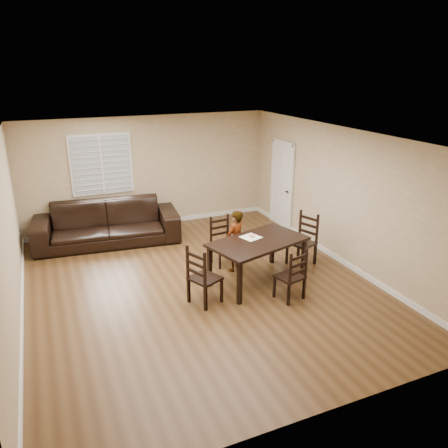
{
  "coord_description": "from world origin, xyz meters",
  "views": [
    {
      "loc": [
        -2.39,
        -6.73,
        3.81
      ],
      "look_at": [
        0.62,
        0.31,
        1.0
      ],
      "focal_mm": 35.0,
      "sensor_mm": 36.0,
      "label": 1
    }
  ],
  "objects_px": {
    "dining_table": "(258,245)",
    "chair_right": "(306,240)",
    "chair_far": "(295,278)",
    "child": "(235,241)",
    "chair_near": "(221,241)",
    "sofa": "(107,223)",
    "chair_left": "(200,279)",
    "donut": "(252,236)"
  },
  "relations": [
    {
      "from": "sofa",
      "to": "chair_left",
      "type": "bearing_deg",
      "value": -67.88
    },
    {
      "from": "chair_near",
      "to": "chair_left",
      "type": "distance_m",
      "value": 1.76
    },
    {
      "from": "chair_right",
      "to": "sofa",
      "type": "distance_m",
      "value": 4.4
    },
    {
      "from": "dining_table",
      "to": "child",
      "type": "height_order",
      "value": "child"
    },
    {
      "from": "child",
      "to": "dining_table",
      "type": "bearing_deg",
      "value": 77.76
    },
    {
      "from": "chair_near",
      "to": "chair_left",
      "type": "bearing_deg",
      "value": -130.36
    },
    {
      "from": "chair_far",
      "to": "donut",
      "type": "bearing_deg",
      "value": -89.45
    },
    {
      "from": "dining_table",
      "to": "chair_near",
      "type": "distance_m",
      "value": 1.14
    },
    {
      "from": "chair_far",
      "to": "child",
      "type": "bearing_deg",
      "value": -88.27
    },
    {
      "from": "chair_near",
      "to": "chair_right",
      "type": "relative_size",
      "value": 0.93
    },
    {
      "from": "dining_table",
      "to": "chair_far",
      "type": "height_order",
      "value": "chair_far"
    },
    {
      "from": "chair_far",
      "to": "donut",
      "type": "relative_size",
      "value": 8.55
    },
    {
      "from": "chair_right",
      "to": "sofa",
      "type": "xyz_separation_m",
      "value": [
        -3.51,
        2.65,
        -0.02
      ]
    },
    {
      "from": "chair_far",
      "to": "sofa",
      "type": "distance_m",
      "value": 4.62
    },
    {
      "from": "chair_near",
      "to": "chair_right",
      "type": "bearing_deg",
      "value": -29.79
    },
    {
      "from": "chair_left",
      "to": "dining_table",
      "type": "bearing_deg",
      "value": -97.01
    },
    {
      "from": "dining_table",
      "to": "chair_near",
      "type": "height_order",
      "value": "chair_near"
    },
    {
      "from": "sofa",
      "to": "child",
      "type": "bearing_deg",
      "value": -43.1
    },
    {
      "from": "donut",
      "to": "chair_left",
      "type": "bearing_deg",
      "value": -155.12
    },
    {
      "from": "dining_table",
      "to": "chair_far",
      "type": "bearing_deg",
      "value": -90.23
    },
    {
      "from": "chair_right",
      "to": "donut",
      "type": "height_order",
      "value": "chair_right"
    },
    {
      "from": "child",
      "to": "chair_near",
      "type": "bearing_deg",
      "value": -104.77
    },
    {
      "from": "donut",
      "to": "chair_right",
      "type": "bearing_deg",
      "value": 7.81
    },
    {
      "from": "chair_near",
      "to": "chair_far",
      "type": "distance_m",
      "value": 2.02
    },
    {
      "from": "child",
      "to": "donut",
      "type": "height_order",
      "value": "child"
    },
    {
      "from": "chair_far",
      "to": "chair_right",
      "type": "distance_m",
      "value": 1.63
    },
    {
      "from": "chair_near",
      "to": "chair_right",
      "type": "distance_m",
      "value": 1.71
    },
    {
      "from": "dining_table",
      "to": "donut",
      "type": "distance_m",
      "value": 0.23
    },
    {
      "from": "dining_table",
      "to": "chair_right",
      "type": "bearing_deg",
      "value": 0.49
    },
    {
      "from": "chair_right",
      "to": "chair_far",
      "type": "bearing_deg",
      "value": -60.43
    },
    {
      "from": "sofa",
      "to": "chair_far",
      "type": "bearing_deg",
      "value": -51.18
    },
    {
      "from": "chair_near",
      "to": "dining_table",
      "type": "bearing_deg",
      "value": -81.1
    },
    {
      "from": "chair_near",
      "to": "sofa",
      "type": "distance_m",
      "value": 2.76
    },
    {
      "from": "chair_far",
      "to": "child",
      "type": "relative_size",
      "value": 0.78
    },
    {
      "from": "dining_table",
      "to": "child",
      "type": "relative_size",
      "value": 1.6
    },
    {
      "from": "chair_far",
      "to": "child",
      "type": "height_order",
      "value": "child"
    },
    {
      "from": "dining_table",
      "to": "donut",
      "type": "bearing_deg",
      "value": 83.66
    },
    {
      "from": "chair_right",
      "to": "dining_table",
      "type": "bearing_deg",
      "value": -94.65
    },
    {
      "from": "donut",
      "to": "sofa",
      "type": "relative_size",
      "value": 0.04
    },
    {
      "from": "chair_far",
      "to": "chair_left",
      "type": "distance_m",
      "value": 1.6
    },
    {
      "from": "chair_left",
      "to": "chair_right",
      "type": "bearing_deg",
      "value": -97.13
    },
    {
      "from": "chair_far",
      "to": "chair_left",
      "type": "relative_size",
      "value": 0.91
    }
  ]
}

